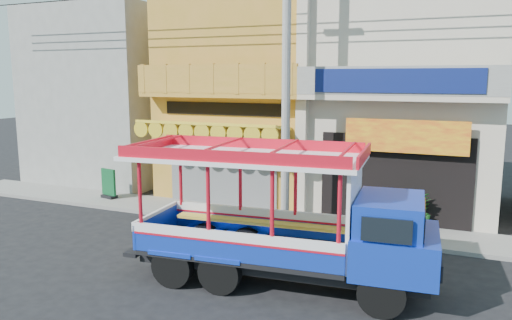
{
  "coord_description": "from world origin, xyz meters",
  "views": [
    {
      "loc": [
        4.04,
        -10.68,
        4.65
      ],
      "look_at": [
        -1.62,
        2.5,
        2.26
      ],
      "focal_mm": 35.0,
      "sensor_mm": 36.0,
      "label": 1
    }
  ],
  "objects": [
    {
      "name": "potted_plant_c",
      "position": [
        2.83,
        4.64,
        0.68
      ],
      "size": [
        0.89,
        0.89,
        1.13
      ],
      "primitive_type": "imported",
      "rotation": [
        0.0,
        0.0,
        3.99
      ],
      "color": "#1B611E",
      "rests_on": "sidewalk"
    },
    {
      "name": "songthaew_truck",
      "position": [
        0.79,
        -0.55,
        1.53
      ],
      "size": [
        6.98,
        2.78,
        3.18
      ],
      "color": "black",
      "rests_on": "ground"
    },
    {
      "name": "ground",
      "position": [
        0.0,
        0.0,
        0.0
      ],
      "size": [
        90.0,
        90.0,
        0.0
      ],
      "primitive_type": "plane",
      "color": "black",
      "rests_on": "ground"
    },
    {
      "name": "shophouse_left",
      "position": [
        -4.0,
        7.96,
        4.11
      ],
      "size": [
        6.0,
        7.5,
        8.24
      ],
      "color": "#AA8125",
      "rests_on": "ground"
    },
    {
      "name": "potted_plant_a",
      "position": [
        2.67,
        4.61,
        0.61
      ],
      "size": [
        1.16,
        1.14,
        0.98
      ],
      "primitive_type": "imported",
      "rotation": [
        0.0,
        0.0,
        0.65
      ],
      "color": "#1B611E",
      "rests_on": "sidewalk"
    },
    {
      "name": "party_pilaster",
      "position": [
        -1.0,
        4.85,
        4.0
      ],
      "size": [
        0.35,
        0.3,
        8.0
      ],
      "primitive_type": "cube",
      "color": "beige",
      "rests_on": "ground"
    },
    {
      "name": "shophouse_right",
      "position": [
        2.0,
        7.96,
        4.11
      ],
      "size": [
        6.0,
        6.75,
        8.24
      ],
      "color": "beige",
      "rests_on": "ground"
    },
    {
      "name": "potted_plant_b",
      "position": [
        2.19,
        4.26,
        0.65
      ],
      "size": [
        0.62,
        0.69,
        1.07
      ],
      "primitive_type": "imported",
      "rotation": [
        0.0,
        0.0,
        1.85
      ],
      "color": "#1B611E",
      "rests_on": "sidewalk"
    },
    {
      "name": "filler_building_left",
      "position": [
        -11.0,
        8.0,
        3.8
      ],
      "size": [
        6.0,
        6.0,
        7.6
      ],
      "primitive_type": "cube",
      "color": "gray",
      "rests_on": "ground"
    },
    {
      "name": "utility_pole",
      "position": [
        -0.85,
        3.3,
        5.03
      ],
      "size": [
        28.0,
        0.26,
        9.0
      ],
      "color": "gray",
      "rests_on": "ground"
    },
    {
      "name": "sidewalk",
      "position": [
        0.0,
        4.0,
        0.06
      ],
      "size": [
        30.0,
        2.0,
        0.12
      ],
      "primitive_type": "cube",
      "color": "slate",
      "rests_on": "ground"
    },
    {
      "name": "green_sign",
      "position": [
        -8.38,
        4.08,
        0.59
      ],
      "size": [
        0.73,
        0.46,
        1.12
      ],
      "color": "black",
      "rests_on": "sidewalk"
    }
  ]
}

